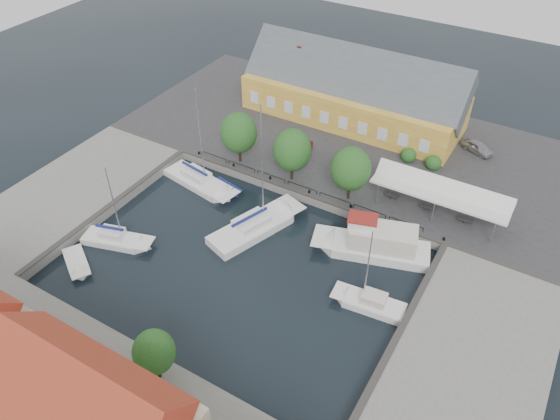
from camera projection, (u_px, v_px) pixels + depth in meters
name	position (u px, v px, depth m)	size (l,w,h in m)	color
ground	(249.00, 255.00, 53.55)	(140.00, 140.00, 0.00)	black
north_quay	(349.00, 142.00, 68.52)	(56.00, 26.00, 1.00)	#2D2D30
west_quay	(73.00, 192.00, 60.55)	(12.00, 24.00, 1.00)	slate
east_quay	(467.00, 364.00, 43.26)	(12.00, 24.00, 1.00)	slate
quay_edge_fittings	(274.00, 220.00, 56.02)	(56.00, 24.72, 0.40)	#383533
warehouse	(350.00, 92.00, 70.61)	(28.56, 14.00, 9.55)	gold
tent_canopy	(441.00, 192.00, 55.34)	(14.00, 4.00, 2.83)	white
quay_trees	(292.00, 150.00, 59.21)	(18.20, 4.20, 6.30)	black
car_silver	(478.00, 147.00, 65.48)	(1.64, 4.08, 1.39)	#989A9F
car_red	(300.00, 151.00, 64.71)	(1.57, 4.50, 1.48)	maroon
center_sailboat	(255.00, 228.00, 56.16)	(6.59, 11.33, 14.79)	white
trawler	(376.00, 245.00, 53.18)	(11.94, 6.63, 5.00)	white
east_boat_b	(370.00, 305.00, 48.33)	(6.82, 2.83, 9.32)	white
west_boat_a	(200.00, 183.00, 62.34)	(10.28, 4.48, 13.03)	white
west_boat_d	(117.00, 241.00, 54.74)	(7.60, 4.18, 10.02)	white
launch_sw	(77.00, 264.00, 52.51)	(5.04, 4.03, 0.98)	white
launch_nw	(226.00, 189.00, 61.74)	(4.19, 2.36, 0.88)	navy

